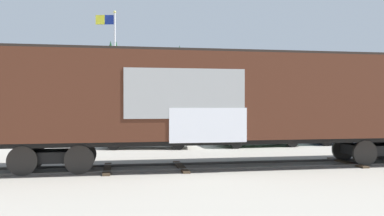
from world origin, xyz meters
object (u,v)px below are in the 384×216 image
parked_car_green (257,130)px  parked_car_blue (346,129)px  freight_car (225,99)px  parked_car_silver (146,131)px  flagpole (112,61)px

parked_car_green → parked_car_blue: bearing=2.6°
parked_car_green → freight_car: bearing=-116.6°
parked_car_silver → parked_car_blue: 10.98m
flagpole → parked_car_green: bearing=-36.6°
flagpole → parked_car_silver: 7.25m
parked_car_green → parked_car_blue: 5.19m
flagpole → parked_car_blue: size_ratio=1.81×
parked_car_silver → parked_car_blue: parked_car_silver is taller
freight_car → parked_car_silver: (-2.44, 6.66, -1.52)m
freight_car → parked_car_silver: bearing=110.1°
flagpole → parked_car_blue: bearing=-23.0°
parked_car_blue → flagpole: bearing=157.0°
freight_car → parked_car_green: 7.68m
flagpole → parked_car_silver: flagpole is taller
parked_car_silver → parked_car_green: bearing=0.6°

